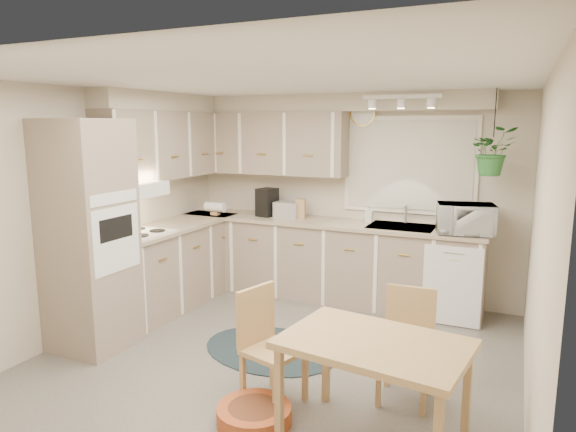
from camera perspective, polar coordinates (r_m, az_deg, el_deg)
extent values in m
plane|color=slate|center=(4.67, -1.63, -15.89)|extent=(4.20, 4.20, 0.00)
plane|color=white|center=(4.22, -1.80, 14.91)|extent=(4.20, 4.20, 0.00)
cube|color=beige|center=(6.21, 6.83, 2.17)|extent=(4.00, 0.04, 2.40)
cube|color=beige|center=(2.63, -22.53, -9.38)|extent=(4.00, 0.04, 2.40)
cube|color=beige|center=(5.45, -20.95, 0.49)|extent=(0.04, 4.20, 2.40)
cube|color=beige|center=(3.87, 26.04, -3.55)|extent=(0.04, 4.20, 2.40)
cube|color=gray|center=(6.06, -12.60, -5.45)|extent=(0.60, 1.85, 0.90)
cube|color=gray|center=(6.15, 4.05, -5.01)|extent=(3.60, 0.60, 0.90)
cube|color=tan|center=(5.95, -12.69, -1.09)|extent=(0.64, 1.89, 0.04)
cube|color=tan|center=(6.03, 4.07, -0.71)|extent=(3.64, 0.64, 0.04)
cube|color=gray|center=(4.99, -21.25, -2.11)|extent=(0.65, 0.65, 2.10)
cube|color=white|center=(4.77, -18.55, -2.48)|extent=(0.02, 0.56, 0.58)
cube|color=gray|center=(6.03, -13.34, 7.70)|extent=(0.35, 2.00, 0.75)
cube|color=gray|center=(6.37, -2.22, 8.07)|extent=(2.00, 0.35, 0.75)
cube|color=beige|center=(6.04, -13.71, 12.20)|extent=(0.30, 2.00, 0.20)
cube|color=beige|center=(6.08, 4.77, 12.43)|extent=(3.60, 0.30, 0.20)
cube|color=white|center=(5.50, -16.21, -1.88)|extent=(0.52, 0.58, 0.02)
cube|color=white|center=(5.44, -16.61, 2.84)|extent=(0.40, 0.60, 0.14)
cube|color=silver|center=(5.97, 13.27, 5.52)|extent=(1.40, 0.02, 1.00)
cube|color=white|center=(5.98, 13.29, 5.53)|extent=(1.50, 0.02, 1.10)
cube|color=#B3B5BB|center=(5.80, 12.47, -1.56)|extent=(0.70, 0.48, 0.10)
cube|color=white|center=(5.53, 17.74, -7.45)|extent=(0.58, 0.02, 0.83)
cube|color=white|center=(5.45, 12.49, 12.83)|extent=(0.80, 0.04, 0.04)
cylinder|color=gold|center=(6.09, 8.31, 11.23)|extent=(0.30, 0.03, 0.30)
cube|color=tan|center=(3.50, 9.41, -18.87)|extent=(1.23, 0.91, 0.71)
cube|color=tan|center=(3.90, -1.57, -14.39)|extent=(0.50, 0.50, 0.86)
cube|color=tan|center=(4.01, 12.94, -14.07)|extent=(0.41, 0.41, 0.84)
ellipsoid|color=black|center=(4.89, -1.97, -14.59)|extent=(1.45, 1.18, 0.01)
cylinder|color=#AD4A22|center=(3.82, -3.78, -21.17)|extent=(0.63, 0.63, 0.12)
imported|color=white|center=(5.57, 19.13, 0.05)|extent=(0.62, 0.43, 0.38)
imported|color=white|center=(6.02, 8.97, -0.22)|extent=(0.10, 0.19, 0.08)
imported|color=#2C6F2E|center=(5.49, 21.75, 6.16)|extent=(0.58, 0.61, 0.38)
cube|color=black|center=(6.31, -2.34, 1.54)|extent=(0.24, 0.27, 0.34)
cube|color=#B3B5BB|center=(6.23, -0.10, 0.71)|extent=(0.31, 0.18, 0.19)
cube|color=tan|center=(6.18, 1.45, 0.84)|extent=(0.12, 0.12, 0.23)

